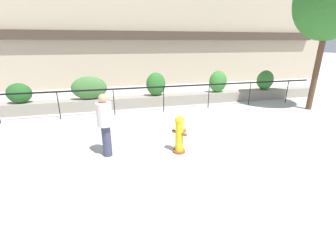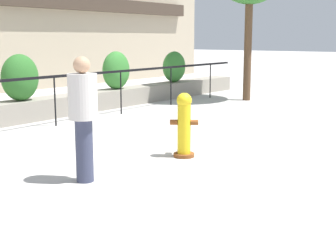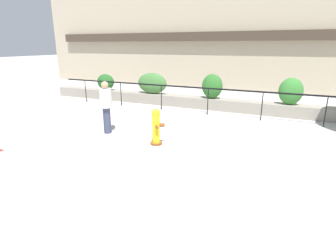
# 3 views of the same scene
# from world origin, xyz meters

# --- Properties ---
(ground_plane) EXTENTS (120.00, 120.00, 0.00)m
(ground_plane) POSITION_xyz_m (0.00, 0.00, 0.00)
(ground_plane) COLOR #BCB7B2
(planter_wall_low) EXTENTS (18.00, 0.70, 0.50)m
(planter_wall_low) POSITION_xyz_m (0.00, 6.00, 0.25)
(planter_wall_low) COLOR gray
(planter_wall_low) RESTS_ON ground
(fence_railing_segment) EXTENTS (15.00, 0.05, 1.15)m
(fence_railing_segment) POSITION_xyz_m (-0.00, 4.90, 1.02)
(fence_railing_segment) COLOR black
(fence_railing_segment) RESTS_ON ground
(hedge_bush_2) EXTENTS (0.93, 0.70, 1.10)m
(hedge_bush_2) POSITION_xyz_m (-0.12, 6.00, 1.05)
(hedge_bush_2) COLOR #2D6B28
(hedge_bush_2) RESTS_ON planter_wall_low
(hedge_bush_3) EXTENTS (0.93, 0.62, 1.09)m
(hedge_bush_3) POSITION_xyz_m (3.11, 6.00, 1.05)
(hedge_bush_3) COLOR #387F33
(hedge_bush_3) RESTS_ON planter_wall_low
(hedge_bush_4) EXTENTS (0.97, 0.61, 1.03)m
(hedge_bush_4) POSITION_xyz_m (5.90, 6.00, 1.01)
(hedge_bush_4) COLOR #387F33
(hedge_bush_4) RESTS_ON planter_wall_low
(fire_hydrant) EXTENTS (0.49, 0.49, 1.08)m
(fire_hydrant) POSITION_xyz_m (-0.47, 0.97, 0.55)
(fire_hydrant) COLOR brown
(fire_hydrant) RESTS_ON ground
(pedestrian) EXTENTS (0.56, 0.56, 1.73)m
(pedestrian) POSITION_xyz_m (-2.42, 1.25, 0.99)
(pedestrian) COLOR #383D56
(pedestrian) RESTS_ON ground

